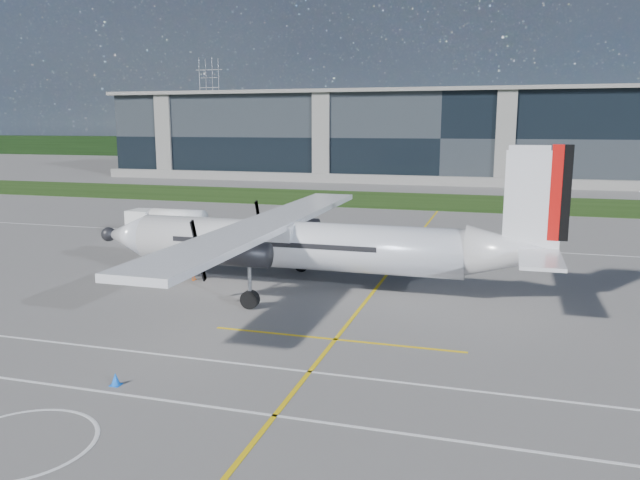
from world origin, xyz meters
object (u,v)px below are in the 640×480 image
at_px(safety_cone_portwing, 116,379).
at_px(safety_cone_nose_stbd, 128,266).
at_px(safety_cone_nose_port, 111,276).
at_px(turboprop_aircraft, 311,218).
at_px(fuel_tanker_truck, 162,224).
at_px(baggage_tug, 189,243).
at_px(ground_crew_person, 194,266).
at_px(pylon_west, 210,107).
at_px(safety_cone_stbdwing, 341,240).

height_order(safety_cone_portwing, safety_cone_nose_stbd, same).
distance_m(safety_cone_nose_port, safety_cone_nose_stbd, 2.99).
relative_size(turboprop_aircraft, safety_cone_portwing, 58.66).
bearing_deg(fuel_tanker_truck, safety_cone_nose_stbd, -72.05).
height_order(turboprop_aircraft, safety_cone_nose_stbd, turboprop_aircraft).
bearing_deg(baggage_tug, ground_crew_person, -59.92).
distance_m(safety_cone_portwing, safety_cone_nose_stbd, 20.12).
relative_size(turboprop_aircraft, safety_cone_nose_stbd, 58.66).
bearing_deg(baggage_tug, safety_cone_portwing, -68.60).
distance_m(ground_crew_person, safety_cone_nose_port, 5.41).
relative_size(baggage_tug, safety_cone_nose_port, 6.68).
bearing_deg(pylon_west, safety_cone_nose_stbd, -65.85).
bearing_deg(fuel_tanker_truck, baggage_tug, -43.64).
height_order(turboprop_aircraft, ground_crew_person, turboprop_aircraft).
distance_m(safety_cone_stbdwing, safety_cone_nose_stbd, 17.78).
bearing_deg(safety_cone_portwing, ground_crew_person, 107.31).
distance_m(pylon_west, safety_cone_portwing, 180.87).
height_order(ground_crew_person, safety_cone_nose_port, ground_crew_person).
distance_m(pylon_west, safety_cone_stbdwing, 154.45).
bearing_deg(pylon_west, safety_cone_nose_port, -66.06).
bearing_deg(ground_crew_person, fuel_tanker_truck, 31.62).
height_order(ground_crew_person, safety_cone_nose_stbd, ground_crew_person).
bearing_deg(ground_crew_person, pylon_west, 19.44).
xyz_separation_m(ground_crew_person, safety_cone_nose_port, (-5.16, -1.47, -0.66)).
distance_m(safety_cone_portwing, safety_cone_nose_port, 17.32).
xyz_separation_m(safety_cone_stbdwing, safety_cone_nose_stbd, (-11.70, -13.39, 0.00)).
xyz_separation_m(fuel_tanker_truck, baggage_tug, (5.26, -5.02, -0.37)).
height_order(safety_cone_portwing, safety_cone_nose_port, same).
xyz_separation_m(ground_crew_person, safety_cone_portwing, (4.86, -15.60, -0.66)).
xyz_separation_m(safety_cone_nose_port, safety_cone_nose_stbd, (-0.65, 2.92, 0.00)).
distance_m(baggage_tug, ground_crew_person, 7.72).
relative_size(pylon_west, safety_cone_stbdwing, 60.00).
relative_size(turboprop_aircraft, fuel_tanker_truck, 4.00).
height_order(turboprop_aircraft, safety_cone_stbdwing, turboprop_aircraft).
height_order(safety_cone_nose_port, safety_cone_stbdwing, same).
bearing_deg(baggage_tug, pylon_west, 115.59).
height_order(pylon_west, baggage_tug, pylon_west).
relative_size(safety_cone_stbdwing, safety_cone_nose_stbd, 1.00).
bearing_deg(fuel_tanker_truck, turboprop_aircraft, -35.04).
height_order(pylon_west, safety_cone_stbdwing, pylon_west).
xyz_separation_m(baggage_tug, ground_crew_person, (3.87, -6.68, -0.09)).
xyz_separation_m(pylon_west, safety_cone_nose_stbd, (65.60, -146.28, -14.75)).
relative_size(turboprop_aircraft, ground_crew_person, 16.05).
bearing_deg(ground_crew_person, safety_cone_portwing, -169.05).
distance_m(fuel_tanker_truck, safety_cone_portwing, 30.69).
height_order(pylon_west, ground_crew_person, pylon_west).
bearing_deg(safety_cone_stbdwing, baggage_tug, -140.08).
bearing_deg(safety_cone_nose_stbd, baggage_tug, 69.60).
distance_m(ground_crew_person, safety_cone_stbdwing, 15.98).
bearing_deg(pylon_west, ground_crew_person, -64.20).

